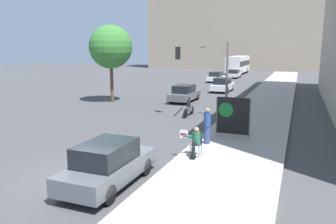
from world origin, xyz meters
TOP-DOWN VIEW (x-y plane):
  - ground_plane at (0.00, 0.00)m, footprint 160.00×160.00m
  - sidewalk_curb at (4.54, 15.00)m, footprint 4.28×90.00m
  - building_backdrop_far at (-2.00, 70.52)m, footprint 52.00×12.00m
  - seated_protester at (3.13, 3.14)m, footprint 0.92×0.77m
  - jogger_on_sidewalk at (3.10, 5.14)m, footprint 0.34×0.34m
  - protest_banner at (3.94, 7.01)m, footprint 1.78×0.06m
  - traffic_light_pole at (1.24, 11.67)m, footprint 3.51×3.28m
  - parked_car_curbside at (1.17, -0.52)m, footprint 1.71×4.11m
  - car_on_road_nearest at (-2.36, 17.66)m, footprint 1.74×4.28m
  - car_on_road_midblock at (-0.75, 25.84)m, footprint 1.80×4.35m
  - car_on_road_distant at (-3.97, 36.18)m, footprint 1.75×4.36m
  - car_on_road_far_lane at (-2.84, 43.74)m, footprint 1.70×4.33m
  - city_bus_on_road at (-3.69, 52.12)m, footprint 2.52×11.55m
  - motorcycle_on_road at (-0.01, 11.77)m, footprint 0.28×2.03m
  - street_tree_near_curb at (-8.24, 15.16)m, footprint 3.72×3.72m

SIDE VIEW (x-z plane):
  - ground_plane at x=0.00m, z-range 0.00..0.00m
  - sidewalk_curb at x=4.54m, z-range 0.00..0.16m
  - motorcycle_on_road at x=-0.01m, z-range -0.08..1.13m
  - car_on_road_far_lane at x=-2.84m, z-range 0.01..1.37m
  - car_on_road_distant at x=-3.97m, z-range 0.00..1.45m
  - car_on_road_nearest at x=-2.36m, z-range -0.01..1.50m
  - car_on_road_midblock at x=-0.75m, z-range -0.01..1.53m
  - parked_car_curbside at x=1.17m, z-range -0.01..1.53m
  - seated_protester at x=3.13m, z-range 0.21..1.45m
  - jogger_on_sidewalk at x=3.10m, z-range 0.18..1.91m
  - protest_banner at x=3.94m, z-range 0.21..2.23m
  - city_bus_on_road at x=-3.69m, z-range 0.25..3.57m
  - traffic_light_pole at x=1.24m, z-range 1.08..5.98m
  - street_tree_near_curb at x=-8.24m, z-range 1.45..8.12m
  - building_backdrop_far at x=-2.00m, z-range 0.00..23.93m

